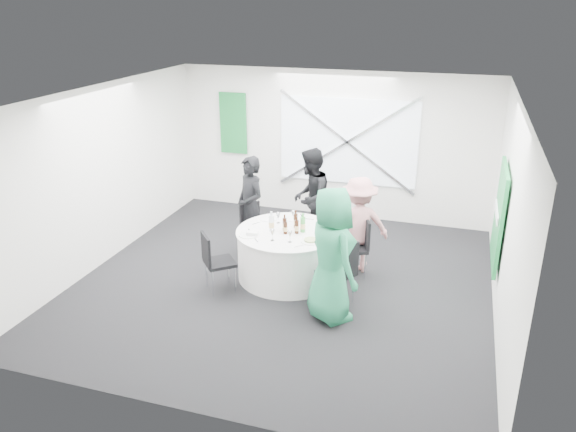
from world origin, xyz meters
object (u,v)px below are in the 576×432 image
(chair_front_right, at_px, (341,269))
(green_water_bottle, at_px, (303,225))
(person_woman_pink, at_px, (358,225))
(chair_front_left, at_px, (214,258))
(clear_water_bottle, at_px, (271,223))
(banquet_table, at_px, (288,254))
(person_man_back_left, at_px, (250,206))
(chair_back, at_px, (320,218))
(person_woman_green, at_px, (331,255))
(chair_back_left, at_px, (253,225))
(chair_back_right, at_px, (358,242))
(person_man_back, at_px, (311,198))

(chair_front_right, relative_size, green_water_bottle, 3.23)
(person_woman_pink, bearing_deg, chair_front_left, 5.94)
(person_woman_pink, height_order, clear_water_bottle, person_woman_pink)
(banquet_table, distance_m, person_woman_pink, 1.16)
(chair_front_right, distance_m, chair_front_left, 1.83)
(chair_front_right, relative_size, person_man_back_left, 0.57)
(banquet_table, distance_m, person_man_back_left, 1.17)
(person_woman_pink, bearing_deg, chair_front_right, 60.27)
(chair_back, xyz_separation_m, person_woman_green, (0.68, -2.09, 0.35))
(chair_back, distance_m, person_woman_pink, 0.99)
(person_woman_green, bearing_deg, chair_front_right, -52.08)
(chair_front_left, height_order, person_woman_green, person_woman_green)
(chair_back_left, height_order, chair_back_right, chair_back_right)
(banquet_table, distance_m, chair_back, 1.18)
(chair_front_right, distance_m, person_woman_green, 0.51)
(person_man_back, bearing_deg, person_woman_green, 21.64)
(banquet_table, bearing_deg, person_man_back, 90.16)
(banquet_table, distance_m, chair_back_left, 1.03)
(chair_back_left, relative_size, person_man_back, 0.51)
(person_man_back_left, xyz_separation_m, person_woman_pink, (1.82, -0.13, -0.07))
(person_man_back_left, height_order, person_man_back, person_man_back)
(banquet_table, distance_m, clear_water_bottle, 0.56)
(chair_front_right, height_order, chair_front_left, chair_front_right)
(banquet_table, relative_size, person_woman_pink, 1.02)
(chair_front_left, distance_m, person_woman_pink, 2.25)
(chair_back_left, xyz_separation_m, chair_front_left, (-0.07, -1.39, 0.02))
(person_man_back, relative_size, person_woman_green, 0.93)
(person_woman_pink, relative_size, clear_water_bottle, 4.93)
(person_man_back, bearing_deg, chair_back_right, 48.31)
(chair_back_right, relative_size, person_man_back_left, 0.56)
(clear_water_bottle, bearing_deg, chair_back_left, 128.62)
(person_man_back, bearing_deg, banquet_table, 0.00)
(chair_front_left, xyz_separation_m, person_woman_pink, (1.84, 1.28, 0.24))
(person_man_back_left, distance_m, person_man_back, 1.05)
(chair_front_right, distance_m, person_man_back, 2.12)
(person_man_back, height_order, person_woman_pink, person_man_back)
(green_water_bottle, bearing_deg, chair_front_right, -40.85)
(chair_back_left, height_order, person_man_back, person_man_back)
(person_woman_pink, relative_size, green_water_bottle, 5.23)
(chair_back_right, relative_size, person_woman_pink, 0.60)
(clear_water_bottle, bearing_deg, chair_front_left, -133.64)
(chair_front_right, bearing_deg, clear_water_bottle, -81.67)
(chair_front_right, bearing_deg, person_woman_pink, -148.93)
(chair_back_left, bearing_deg, chair_front_right, -86.63)
(banquet_table, bearing_deg, green_water_bottle, 9.74)
(banquet_table, height_order, chair_front_right, chair_front_right)
(green_water_bottle, bearing_deg, clear_water_bottle, -166.29)
(person_woman_pink, bearing_deg, person_man_back_left, -32.92)
(person_woman_pink, bearing_deg, chair_back_right, 76.67)
(person_woman_green, bearing_deg, chair_back_left, 3.72)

